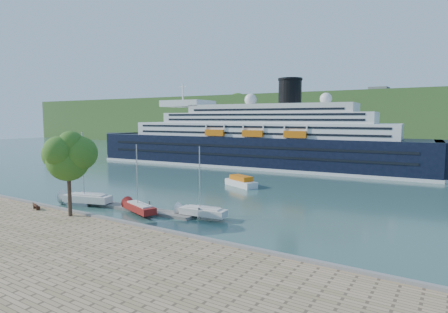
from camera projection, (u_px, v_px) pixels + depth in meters
ground at (86, 222)px, 47.67m from camera, size 400.00×400.00×0.00m
far_hillside at (356, 121)px, 168.46m from camera, size 400.00×50.00×24.00m
quay_coping at (84, 214)px, 47.39m from camera, size 220.00×0.50×0.30m
cruise_ship at (250, 124)px, 101.42m from camera, size 104.93×23.19×23.37m
park_bench at (37, 206)px, 50.12m from camera, size 1.63×0.98×0.97m
promenade_tree at (69, 170)px, 46.24m from camera, size 6.95×6.95×11.50m
floating_pontoon at (138, 209)px, 53.58m from camera, size 18.66×3.20×0.41m
sailboat_white_near at (86, 171)px, 56.07m from camera, size 8.54×4.46×10.63m
sailboat_red at (139, 181)px, 50.88m from camera, size 7.40×4.24×9.23m
sailboat_white_far at (203, 185)px, 48.74m from camera, size 7.24×2.75×9.13m
tender_launch at (241, 181)px, 72.52m from camera, size 7.88×5.41×2.07m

